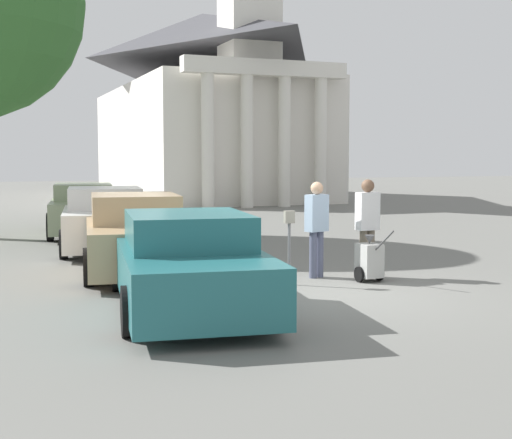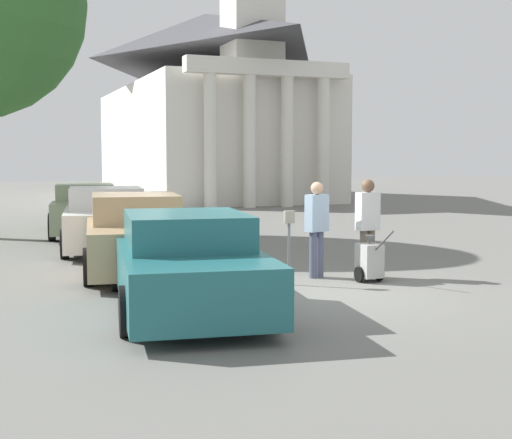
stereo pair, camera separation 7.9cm
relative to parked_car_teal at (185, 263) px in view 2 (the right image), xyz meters
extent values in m
plane|color=slate|center=(2.26, 0.21, -0.67)|extent=(120.00, 120.00, 0.00)
cube|color=#23666B|center=(0.01, 0.04, -0.11)|extent=(2.59, 5.31, 0.76)
cube|color=#23666B|center=(-0.02, -0.16, 0.52)|extent=(1.95, 2.35, 0.49)
cylinder|color=black|center=(-0.70, 1.73, -0.34)|extent=(0.27, 0.66, 0.65)
cylinder|color=black|center=(1.15, 1.48, -0.34)|extent=(0.27, 0.66, 0.65)
cylinder|color=black|center=(-1.14, -1.40, -0.34)|extent=(0.27, 0.66, 0.65)
cylinder|color=black|center=(0.71, -1.66, -0.34)|extent=(0.27, 0.66, 0.65)
cube|color=tan|center=(0.01, 3.75, -0.08)|extent=(2.49, 5.18, 0.81)
cube|color=tan|center=(-0.02, 3.55, 0.59)|extent=(1.88, 2.29, 0.53)
cylinder|color=black|center=(-0.67, 5.40, -0.33)|extent=(0.27, 0.69, 0.67)
cylinder|color=black|center=(1.10, 5.16, -0.33)|extent=(0.27, 0.69, 0.67)
cylinder|color=black|center=(-1.09, 2.35, -0.33)|extent=(0.27, 0.69, 0.67)
cylinder|color=black|center=(0.68, 2.10, -0.33)|extent=(0.27, 0.69, 0.67)
cube|color=silver|center=(0.01, 7.26, -0.07)|extent=(2.53, 4.90, 0.84)
cube|color=silver|center=(-0.02, 7.07, 0.60)|extent=(1.93, 2.18, 0.50)
cylinder|color=black|center=(-0.72, 8.82, -0.34)|extent=(0.27, 0.68, 0.66)
cylinder|color=black|center=(1.13, 8.57, -0.34)|extent=(0.27, 0.68, 0.66)
cylinder|color=black|center=(-1.12, 5.95, -0.34)|extent=(0.27, 0.68, 0.66)
cylinder|color=black|center=(0.73, 5.69, -0.34)|extent=(0.27, 0.68, 0.66)
cube|color=gray|center=(0.01, 10.98, -0.05)|extent=(2.45, 5.19, 0.82)
cube|color=gray|center=(-0.02, 10.78, 0.59)|extent=(1.84, 2.29, 0.45)
cylinder|color=black|center=(-0.65, 12.63, -0.29)|extent=(0.28, 0.77, 0.76)
cylinder|color=black|center=(1.08, 12.40, -0.29)|extent=(0.28, 0.77, 0.76)
cylinder|color=black|center=(-1.07, 9.57, -0.29)|extent=(0.28, 0.77, 0.76)
cylinder|color=black|center=(0.66, 9.33, -0.29)|extent=(0.28, 0.77, 0.76)
cylinder|color=slate|center=(2.21, 1.21, -0.12)|extent=(0.05, 0.05, 1.09)
cube|color=gray|center=(2.21, 1.21, 0.53)|extent=(0.18, 0.09, 0.22)
cylinder|color=#515670|center=(3.07, 1.75, -0.23)|extent=(0.14, 0.14, 0.86)
cylinder|color=#515670|center=(2.91, 1.70, -0.23)|extent=(0.14, 0.14, 0.86)
cube|color=#99B2CC|center=(2.99, 1.73, 0.54)|extent=(0.47, 0.33, 0.68)
sphere|color=tan|center=(2.99, 1.73, 1.00)|extent=(0.23, 0.23, 0.23)
cylinder|color=#665B4C|center=(3.98, 1.43, -0.22)|extent=(0.14, 0.14, 0.89)
cylinder|color=#665B4C|center=(3.81, 1.42, -0.22)|extent=(0.14, 0.14, 0.89)
cube|color=silver|center=(3.89, 1.43, 0.57)|extent=(0.44, 0.26, 0.70)
sphere|color=brown|center=(3.89, 1.43, 1.04)|extent=(0.24, 0.24, 0.24)
cube|color=#B2B2AD|center=(3.69, 1.00, -0.28)|extent=(0.37, 0.45, 0.60)
cone|color=#59595B|center=(3.69, 1.00, 0.10)|extent=(0.18, 0.18, 0.16)
cylinder|color=#4C4C4C|center=(3.70, 0.53, 0.12)|extent=(0.04, 0.59, 0.43)
cylinder|color=black|center=(3.48, 0.99, -0.53)|extent=(0.06, 0.28, 0.28)
cylinder|color=black|center=(3.90, 1.00, -0.53)|extent=(0.06, 0.28, 0.28)
cube|color=silver|center=(9.27, 29.24, 2.42)|extent=(9.10, 17.95, 6.17)
pyramid|color=#424247|center=(9.27, 29.24, 8.28)|extent=(9.28, 18.31, 2.78)
cylinder|color=silver|center=(6.53, 19.67, 2.27)|extent=(0.56, 0.56, 5.86)
cylinder|color=silver|center=(8.36, 19.67, 2.27)|extent=(0.56, 0.56, 5.86)
cylinder|color=silver|center=(10.18, 19.67, 2.27)|extent=(0.56, 0.56, 5.86)
cylinder|color=silver|center=(12.00, 19.67, 2.27)|extent=(0.56, 0.56, 5.86)
cube|color=silver|center=(9.27, 19.67, 5.55)|extent=(7.74, 0.70, 0.70)
camera|label=1|loc=(-2.83, -10.09, 1.56)|focal=50.00mm
camera|label=2|loc=(-2.75, -10.12, 1.56)|focal=50.00mm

